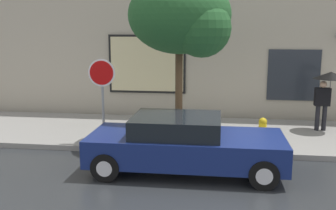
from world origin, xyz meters
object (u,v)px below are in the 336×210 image
object	(u,v)px
fire_hydrant	(262,131)
stop_sign	(102,84)
parked_car	(184,144)
pedestrian_with_umbrella	(328,83)
street_tree	(184,18)

from	to	relation	value
fire_hydrant	stop_sign	xyz separation A→B (m)	(-4.43, -0.54, 1.31)
parked_car	pedestrian_with_umbrella	distance (m)	5.66
parked_car	street_tree	world-z (taller)	street_tree
parked_car	stop_sign	xyz separation A→B (m)	(-2.42, 1.57, 1.14)
street_tree	stop_sign	xyz separation A→B (m)	(-2.20, -0.47, -1.78)
street_tree	pedestrian_with_umbrella	bearing A→B (deg)	21.52
pedestrian_with_umbrella	street_tree	xyz separation A→B (m)	(-4.34, -1.71, 1.93)
pedestrian_with_umbrella	stop_sign	size ratio (longest dim) A/B	0.79
fire_hydrant	pedestrian_with_umbrella	xyz separation A→B (m)	(2.11, 1.64, 1.16)
fire_hydrant	pedestrian_with_umbrella	size ratio (longest dim) A/B	0.39
street_tree	parked_car	bearing A→B (deg)	-83.80
fire_hydrant	stop_sign	bearing A→B (deg)	-173.06
parked_car	stop_sign	distance (m)	3.11
parked_car	fire_hydrant	distance (m)	2.92
pedestrian_with_umbrella	street_tree	bearing A→B (deg)	-158.48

